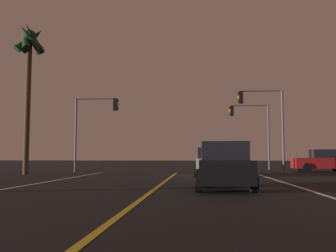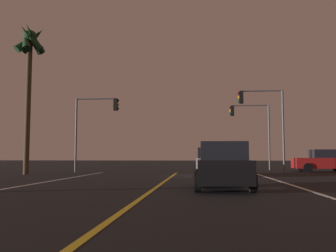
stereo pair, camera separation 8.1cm
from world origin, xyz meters
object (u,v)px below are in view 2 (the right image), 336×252
(traffic_light_near_left, at_px, (96,117))
(traffic_light_near_right, at_px, (262,112))
(palm_tree_left_mid, at_px, (30,54))
(car_crossing_side, at_px, (323,161))
(traffic_light_far_right, at_px, (250,121))
(car_ahead_far, at_px, (211,162))
(car_lead_same_lane, at_px, (223,166))

(traffic_light_near_left, bearing_deg, traffic_light_near_right, 0.00)
(traffic_light_near_left, relative_size, palm_tree_left_mid, 0.56)
(car_crossing_side, relative_size, traffic_light_far_right, 0.76)
(car_crossing_side, height_order, palm_tree_left_mid, palm_tree_left_mid)
(car_ahead_far, relative_size, palm_tree_left_mid, 0.43)
(car_ahead_far, xyz_separation_m, car_crossing_side, (8.76, 6.39, 0.00))
(traffic_light_near_left, height_order, palm_tree_left_mid, palm_tree_left_mid)
(traffic_light_far_right, height_order, palm_tree_left_mid, palm_tree_left_mid)
(car_lead_same_lane, distance_m, traffic_light_far_right, 19.52)
(traffic_light_near_left, height_order, traffic_light_far_right, traffic_light_far_right)
(traffic_light_far_right, bearing_deg, car_crossing_side, 147.15)
(car_ahead_far, distance_m, traffic_light_near_right, 6.71)
(traffic_light_near_left, bearing_deg, traffic_light_far_right, 24.30)
(car_ahead_far, height_order, traffic_light_near_left, traffic_light_near_left)
(car_lead_same_lane, relative_size, traffic_light_near_right, 0.72)
(car_lead_same_lane, bearing_deg, car_crossing_side, -28.80)
(traffic_light_near_left, bearing_deg, car_ahead_far, -26.10)
(traffic_light_near_left, bearing_deg, car_lead_same_lane, -57.25)
(car_ahead_far, xyz_separation_m, palm_tree_left_mid, (-11.95, 0.23, 7.19))
(car_lead_same_lane, height_order, traffic_light_near_right, traffic_light_near_right)
(car_crossing_side, xyz_separation_m, palm_tree_left_mid, (-20.70, -6.16, 7.19))
(car_lead_same_lane, height_order, traffic_light_far_right, traffic_light_far_right)
(car_crossing_side, height_order, traffic_light_near_right, traffic_light_near_right)
(traffic_light_near_right, xyz_separation_m, traffic_light_far_right, (-0.12, 5.50, -0.20))
(traffic_light_far_right, distance_m, palm_tree_left_mid, 18.67)
(car_lead_same_lane, height_order, car_crossing_side, same)
(car_ahead_far, bearing_deg, car_lead_same_lane, -179.01)
(traffic_light_near_right, bearing_deg, palm_tree_left_mid, 13.91)
(traffic_light_near_left, bearing_deg, car_crossing_side, 7.45)
(traffic_light_far_right, relative_size, palm_tree_left_mid, 0.57)
(car_lead_same_lane, height_order, car_ahead_far, same)
(traffic_light_far_right, bearing_deg, traffic_light_near_right, 91.29)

